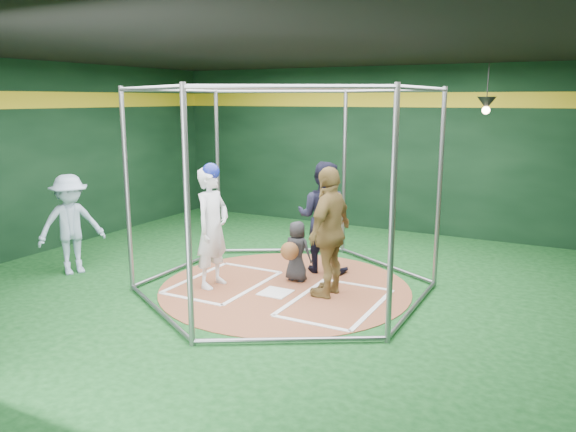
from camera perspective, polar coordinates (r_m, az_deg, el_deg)
The scene contains 12 objects.
room_shell at distance 8.22m, azimuth -0.30°, elevation 4.35°, with size 10.10×9.10×3.53m.
clay_disc at distance 8.61m, azimuth -0.31°, elevation -7.26°, with size 3.80×3.80×0.01m, color brown.
home_plate at distance 8.36m, azimuth -1.29°, elevation -7.78°, with size 0.43×0.43×0.01m, color white.
batter_box_left at distance 8.88m, azimuth -6.54°, elevation -6.68°, with size 1.17×1.77×0.01m.
batter_box_right at distance 8.01m, azimuth 4.90°, elevation -8.72°, with size 1.17×1.77×0.01m.
batting_cage at distance 8.25m, azimuth -0.32°, elevation 2.59°, with size 4.05×4.67×3.00m.
pendant_lamp_near at distance 10.90m, azimuth 19.51°, elevation 10.74°, with size 0.34×0.34×0.90m.
batter_figure at distance 8.50m, azimuth -7.70°, elevation -1.02°, with size 0.45×0.67×1.89m.
visitor_leopard at distance 8.05m, azimuth 4.26°, elevation -1.62°, with size 1.10×0.46×1.88m, color #A58747.
catcher_figure at distance 8.75m, azimuth 0.82°, elevation -3.58°, with size 0.47×0.55×0.95m.
umpire at distance 9.20m, azimuth 3.57°, elevation -0.11°, with size 0.89×0.69×1.83m, color black.
bystander_blue at distance 9.78m, azimuth -21.19°, elevation -0.81°, with size 1.06×0.61×1.64m, color #99B1CB.
Camera 1 is at (3.84, -7.18, 2.83)m, focal length 35.00 mm.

